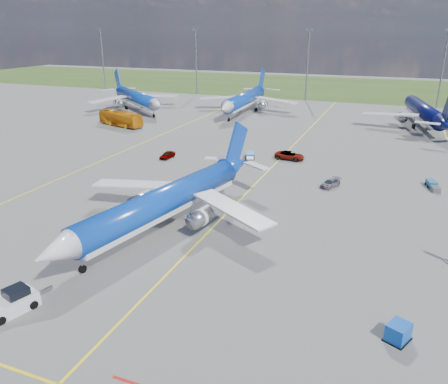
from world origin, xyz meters
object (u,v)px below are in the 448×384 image
at_px(service_car_c, 330,183).
at_px(pushback_tug, 12,303).
at_px(bg_jet_nw, 137,110).
at_px(service_car_b, 290,155).
at_px(baggage_tug_c, 250,157).
at_px(apron_bus, 121,119).
at_px(main_airliner, 166,227).
at_px(bg_jet_nnw, 245,112).
at_px(uld_container, 398,332).
at_px(bg_jet_n, 422,127).
at_px(baggage_tug_e, 433,186).
at_px(service_car_a, 167,155).

bearing_deg(service_car_c, pushback_tug, -92.75).
xyz_separation_m(bg_jet_nw, service_car_c, (63.52, -46.98, 0.58)).
distance_m(service_car_b, baggage_tug_c, 7.31).
relative_size(pushback_tug, apron_bus, 0.46).
height_order(main_airliner, service_car_c, main_airliner).
distance_m(bg_jet_nw, apron_bus, 22.84).
bearing_deg(bg_jet_nnw, service_car_c, -60.84).
height_order(bg_jet_nnw, pushback_tug, bg_jet_nnw).
xyz_separation_m(uld_container, service_car_c, (-10.23, 33.42, -0.14)).
bearing_deg(bg_jet_n, baggage_tug_c, 44.08).
relative_size(bg_jet_nw, bg_jet_nnw, 0.96).
bearing_deg(bg_jet_n, apron_bus, 10.00).
height_order(bg_jet_nw, bg_jet_nnw, bg_jet_nnw).
distance_m(bg_jet_nnw, bg_jet_n, 46.86).
bearing_deg(bg_jet_nw, apron_bus, -119.64).
xyz_separation_m(bg_jet_n, apron_bus, (-69.15, -26.54, 1.82)).
height_order(pushback_tug, baggage_tug_e, pushback_tug).
distance_m(service_car_c, baggage_tug_c, 18.42).
distance_m(main_airliner, service_car_a, 30.20).
bearing_deg(bg_jet_nnw, service_car_b, -62.81).
bearing_deg(bg_jet_nw, service_car_a, -103.78).
relative_size(uld_container, service_car_b, 0.33).
bearing_deg(bg_jet_n, bg_jet_nw, -6.98).
xyz_separation_m(pushback_tug, uld_container, (30.53, 8.07, -0.09)).
bearing_deg(pushback_tug, bg_jet_nnw, 114.38).
bearing_deg(service_car_b, service_car_a, 113.18).
bearing_deg(apron_bus, pushback_tug, -136.11).
bearing_deg(service_car_a, uld_container, -37.77).
xyz_separation_m(main_airliner, apron_bus, (-38.65, 47.81, 1.82)).
relative_size(apron_bus, baggage_tug_c, 2.55).
bearing_deg(main_airliner, apron_bus, 140.54).
height_order(main_airliner, service_car_a, main_airliner).
distance_m(uld_container, service_car_a, 55.81).
height_order(pushback_tug, baggage_tug_c, pushback_tug).
relative_size(main_airliner, uld_container, 21.06).
relative_size(bg_jet_nw, baggage_tug_e, 8.94).
xyz_separation_m(bg_jet_n, service_car_a, (-44.72, -47.71, 0.64)).
bearing_deg(main_airliner, bg_jet_n, 79.29).
distance_m(main_airliner, uld_container, 28.92).
xyz_separation_m(main_airliner, service_car_b, (7.05, 34.19, 0.75)).
height_order(bg_jet_n, baggage_tug_e, bg_jet_n).
height_order(bg_jet_nw, service_car_c, bg_jet_nw).
relative_size(main_airliner, baggage_tug_c, 7.36).
bearing_deg(service_car_b, baggage_tug_e, -103.64).
height_order(uld_container, baggage_tug_e, uld_container).
distance_m(pushback_tug, service_car_c, 46.19).
height_order(service_car_a, baggage_tug_c, service_car_a).
bearing_deg(uld_container, apron_bus, 162.46).
relative_size(bg_jet_nw, pushback_tug, 6.57).
relative_size(apron_bus, service_car_a, 3.49).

